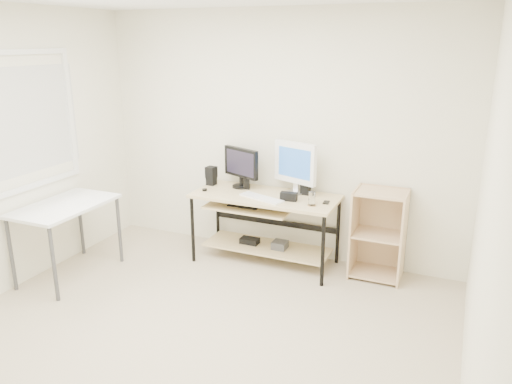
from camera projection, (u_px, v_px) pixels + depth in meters
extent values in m
cube|color=#C4B497|center=(184.00, 345.00, 3.90)|extent=(4.00, 4.00, 0.01)
cube|color=white|center=(278.00, 137.00, 5.27)|extent=(4.00, 0.01, 2.60)
cube|color=white|center=(486.00, 225.00, 2.76)|extent=(0.01, 4.00, 2.60)
cube|color=white|center=(30.00, 120.00, 4.72)|extent=(0.01, 1.00, 1.20)
cube|color=beige|center=(265.00, 196.00, 5.13)|extent=(1.50, 0.65, 0.03)
cube|color=beige|center=(250.00, 207.00, 5.18)|extent=(0.90, 0.49, 0.02)
cube|color=beige|center=(267.00, 247.00, 5.35)|extent=(1.35, 0.46, 0.02)
cube|color=black|center=(246.00, 204.00, 5.19)|extent=(0.33, 0.22, 0.01)
cylinder|color=black|center=(266.00, 209.00, 5.06)|extent=(0.14, 0.01, 0.01)
cube|color=#414143|center=(280.00, 245.00, 5.28)|extent=(0.15, 0.15, 0.08)
cube|color=black|center=(250.00, 241.00, 5.41)|extent=(0.20, 0.12, 0.06)
cylinder|color=black|center=(193.00, 230.00, 5.26)|extent=(0.04, 0.04, 0.72)
cylinder|color=black|center=(218.00, 213.00, 5.76)|extent=(0.04, 0.04, 0.72)
cylinder|color=black|center=(323.00, 251.00, 4.72)|extent=(0.04, 0.04, 0.72)
cylinder|color=black|center=(338.00, 231.00, 5.23)|extent=(0.04, 0.04, 0.72)
cube|color=white|center=(64.00, 206.00, 4.84)|extent=(0.60, 1.00, 0.03)
cylinder|color=#414143|center=(11.00, 255.00, 4.65)|extent=(0.04, 0.04, 0.72)
cylinder|color=#414143|center=(81.00, 223.00, 5.46)|extent=(0.04, 0.04, 0.72)
cylinder|color=#414143|center=(54.00, 264.00, 4.45)|extent=(0.04, 0.04, 0.72)
cylinder|color=#414143|center=(119.00, 230.00, 5.26)|extent=(0.04, 0.04, 0.72)
cube|color=#DCB989|center=(354.00, 231.00, 4.98)|extent=(0.02, 0.40, 0.90)
cube|color=#DCB989|center=(403.00, 238.00, 4.80)|extent=(0.02, 0.40, 0.90)
cube|color=#DCB989|center=(382.00, 228.00, 5.06)|extent=(0.50, 0.02, 0.90)
cube|color=#DCB989|center=(375.00, 272.00, 5.01)|extent=(0.46, 0.38, 0.02)
cube|color=#DCB989|center=(378.00, 235.00, 4.89)|extent=(0.46, 0.38, 0.02)
cube|color=#DCB989|center=(381.00, 193.00, 4.77)|extent=(0.46, 0.38, 0.02)
cylinder|color=black|center=(241.00, 186.00, 5.40)|extent=(0.20, 0.20, 0.02)
cylinder|color=black|center=(241.00, 181.00, 5.38)|extent=(0.04, 0.04, 0.10)
cube|color=black|center=(241.00, 163.00, 5.32)|extent=(0.46, 0.22, 0.31)
cube|color=black|center=(240.00, 163.00, 5.30)|extent=(0.37, 0.15, 0.25)
cube|color=silver|center=(294.00, 193.00, 5.19)|extent=(0.18, 0.16, 0.02)
cylinder|color=silver|center=(295.00, 187.00, 5.17)|extent=(0.04, 0.04, 0.10)
cube|color=white|center=(295.00, 163.00, 5.09)|extent=(0.49, 0.21, 0.42)
cube|color=#2A60B6|center=(294.00, 163.00, 5.07)|extent=(0.41, 0.15, 0.34)
cube|color=white|center=(262.00, 198.00, 5.01)|extent=(0.51, 0.29, 0.02)
ellipsoid|color=#BABABF|center=(289.00, 197.00, 5.00)|extent=(0.11, 0.14, 0.04)
cube|color=black|center=(289.00, 197.00, 4.94)|extent=(0.17, 0.09, 0.08)
cube|color=black|center=(211.00, 181.00, 5.48)|extent=(0.10, 0.10, 0.08)
cube|color=black|center=(211.00, 172.00, 5.45)|extent=(0.11, 0.11, 0.12)
cube|color=black|center=(306.00, 189.00, 5.14)|extent=(0.10, 0.10, 0.11)
cube|color=black|center=(247.00, 183.00, 5.31)|extent=(0.08, 0.06, 0.14)
cylinder|color=black|center=(205.00, 190.00, 5.27)|extent=(0.06, 0.06, 0.02)
cube|color=black|center=(326.00, 202.00, 4.88)|extent=(0.07, 0.11, 0.01)
cylinder|color=olive|center=(312.00, 205.00, 4.81)|extent=(0.11, 0.11, 0.01)
cylinder|color=white|center=(312.00, 198.00, 4.79)|extent=(0.09, 0.09, 0.13)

